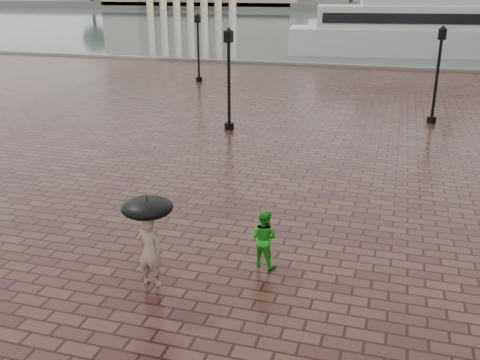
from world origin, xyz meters
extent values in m
plane|color=#3A1C1A|center=(0.00, 0.00, 0.00)|extent=(300.00, 300.00, 0.00)
plane|color=#414A4F|center=(0.00, 92.00, 0.00)|extent=(240.00, 240.00, 0.00)
cube|color=slate|center=(0.00, 32.00, 0.00)|extent=(80.00, 0.60, 0.30)
cube|color=#4C4C47|center=(0.00, 160.00, 1.00)|extent=(300.00, 60.00, 2.00)
cylinder|color=black|center=(-6.00, 10.00, 0.15)|extent=(0.44, 0.44, 0.30)
cylinder|color=black|center=(-6.00, 10.00, 2.00)|extent=(0.14, 0.14, 4.00)
cube|color=black|center=(-6.00, 10.00, 4.15)|extent=(0.35, 0.35, 0.50)
sphere|color=beige|center=(-6.00, 10.00, 4.15)|extent=(0.28, 0.28, 0.28)
cylinder|color=black|center=(3.00, 14.00, 0.15)|extent=(0.44, 0.44, 0.30)
cylinder|color=black|center=(3.00, 14.00, 2.00)|extent=(0.14, 0.14, 4.00)
cube|color=black|center=(3.00, 14.00, 4.15)|extent=(0.35, 0.35, 0.50)
sphere|color=beige|center=(3.00, 14.00, 4.15)|extent=(0.28, 0.28, 0.28)
cylinder|color=black|center=(-12.00, 22.00, 0.15)|extent=(0.44, 0.44, 0.30)
cylinder|color=black|center=(-12.00, 22.00, 2.00)|extent=(0.14, 0.14, 4.00)
cube|color=black|center=(-12.00, 22.00, 4.15)|extent=(0.35, 0.35, 0.50)
sphere|color=beige|center=(-12.00, 22.00, 4.15)|extent=(0.28, 0.28, 0.28)
imported|color=tan|center=(-3.52, -3.48, 0.82)|extent=(0.61, 0.42, 1.63)
imported|color=green|center=(-1.37, -1.92, 0.70)|extent=(0.79, 0.69, 1.39)
cube|color=silver|center=(3.27, 42.17, 1.22)|extent=(25.98, 9.21, 2.44)
cube|color=silver|center=(3.27, 42.17, 3.46)|extent=(20.84, 7.77, 2.03)
cube|color=black|center=(3.61, 39.49, 3.46)|extent=(19.19, 2.50, 0.92)
cube|color=black|center=(2.94, 44.84, 3.46)|extent=(19.19, 2.50, 0.92)
cylinder|color=black|center=(-3.52, -3.48, 1.39)|extent=(0.02, 0.02, 0.95)
ellipsoid|color=black|center=(-3.52, -3.48, 1.84)|extent=(1.10, 1.10, 0.39)
camera|label=1|loc=(1.29, -12.84, 6.23)|focal=40.00mm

